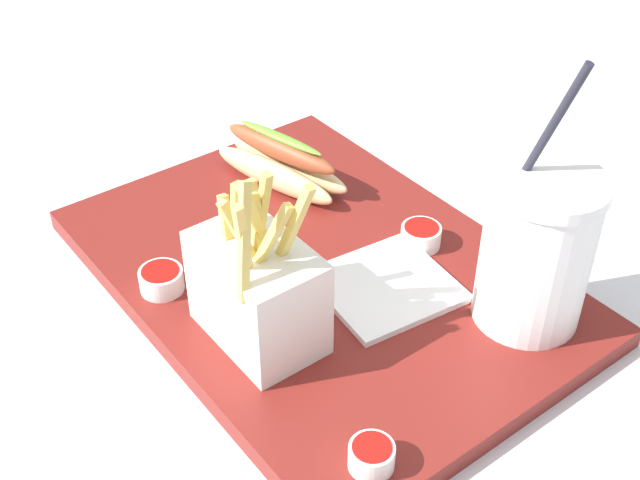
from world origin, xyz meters
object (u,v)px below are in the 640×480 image
at_px(soda_cup, 537,250).
at_px(fries_basket, 257,290).
at_px(hot_dog_1, 281,164).
at_px(ketchup_cup_3, 161,279).
at_px(ketchup_cup_1, 372,455).
at_px(napkin_stack, 386,286).
at_px(ketchup_cup_2, 421,235).

distance_m(soda_cup, fries_basket, 0.23).
distance_m(hot_dog_1, ketchup_cup_3, 0.20).
height_order(hot_dog_1, ketchup_cup_3, hot_dog_1).
distance_m(fries_basket, ketchup_cup_3, 0.11).
relative_size(ketchup_cup_1, ketchup_cup_3, 0.85).
distance_m(ketchup_cup_3, napkin_stack, 0.20).
distance_m(soda_cup, hot_dog_1, 0.30).
xyz_separation_m(fries_basket, ketchup_cup_3, (0.10, 0.04, -0.04)).
bearing_deg(soda_cup, ketchup_cup_1, 101.37).
distance_m(ketchup_cup_2, napkin_stack, 0.07).
xyz_separation_m(soda_cup, fries_basket, (0.12, 0.20, -0.02)).
bearing_deg(napkin_stack, hot_dog_1, -7.33).
bearing_deg(ketchup_cup_3, soda_cup, -133.26).
bearing_deg(soda_cup, napkin_stack, 36.87).
bearing_deg(ketchup_cup_3, napkin_stack, -127.25).
bearing_deg(ketchup_cup_1, soda_cup, -78.63).
height_order(fries_basket, ketchup_cup_3, fries_basket).
distance_m(fries_basket, ketchup_cup_2, 0.19).
bearing_deg(napkin_stack, ketchup_cup_3, 52.75).
xyz_separation_m(hot_dog_1, napkin_stack, (-0.20, 0.03, -0.02)).
relative_size(ketchup_cup_2, napkin_stack, 0.34).
xyz_separation_m(ketchup_cup_2, ketchup_cup_3, (0.09, 0.23, -0.00)).
bearing_deg(ketchup_cup_1, napkin_stack, -43.97).
relative_size(hot_dog_1, ketchup_cup_1, 4.87).
xyz_separation_m(fries_basket, hot_dog_1, (0.18, -0.15, -0.03)).
height_order(ketchup_cup_1, ketchup_cup_2, same).
bearing_deg(ketchup_cup_2, fries_basket, 92.46).
bearing_deg(hot_dog_1, ketchup_cup_2, -165.81).
bearing_deg(soda_cup, ketchup_cup_3, 46.74).
distance_m(soda_cup, ketchup_cup_1, 0.22).
bearing_deg(ketchup_cup_3, fries_basket, -159.75).
relative_size(fries_basket, ketchup_cup_2, 4.31).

